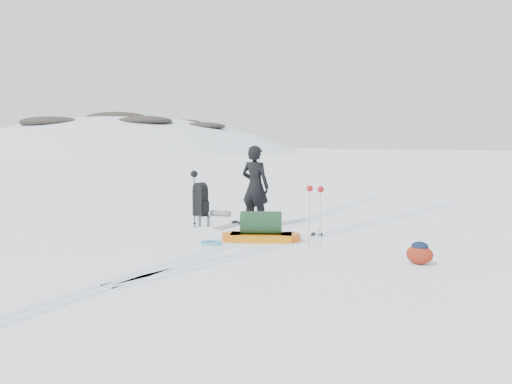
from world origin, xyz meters
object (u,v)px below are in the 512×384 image
ski_poles_black (194,181)px  pulk_sled (261,230)px  skier (255,186)px  expedition_rucksack (203,200)px

ski_poles_black → pulk_sled: bearing=-19.4°
skier → pulk_sled: (1.10, -1.39, -0.76)m
skier → expedition_rucksack: 2.41m
skier → pulk_sled: 1.93m
ski_poles_black → skier: bearing=29.7°
pulk_sled → expedition_rucksack: expedition_rucksack is taller
pulk_sled → ski_poles_black: (-2.29, 0.49, 0.90)m
pulk_sled → ski_poles_black: 2.51m
expedition_rucksack → ski_poles_black: 2.01m
skier → expedition_rucksack: size_ratio=1.99×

